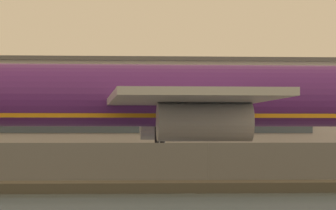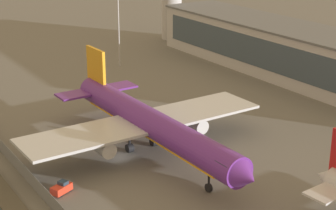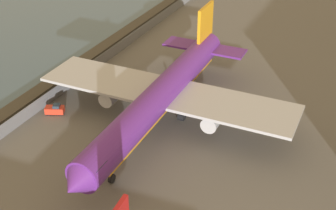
{
  "view_description": "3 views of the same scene",
  "coord_description": "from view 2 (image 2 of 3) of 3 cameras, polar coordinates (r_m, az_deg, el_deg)",
  "views": [
    {
      "loc": [
        -6.11,
        -69.01,
        2.88
      ],
      "look_at": [
        -0.41,
        7.51,
        5.11
      ],
      "focal_mm": 105.0,
      "sensor_mm": 36.0,
      "label": 1
    },
    {
      "loc": [
        76.61,
        -39.54,
        39.64
      ],
      "look_at": [
        -3.95,
        12.25,
        5.86
      ],
      "focal_mm": 60.0,
      "sensor_mm": 36.0,
      "label": 2
    },
    {
      "loc": [
        60.0,
        34.31,
        42.98
      ],
      "look_at": [
        3.59,
        7.35,
        5.45
      ],
      "focal_mm": 50.0,
      "sensor_mm": 36.0,
      "label": 3
    }
  ],
  "objects": [
    {
      "name": "ground_plane",
      "position": [
        94.89,
        -4.96,
        -5.34
      ],
      "size": [
        500.0,
        500.0,
        0.0
      ],
      "primitive_type": "plane",
      "color": "#66635E"
    },
    {
      "name": "perimeter_fence",
      "position": [
        88.89,
        -14.18,
        -6.84
      ],
      "size": [
        280.0,
        0.1,
        2.38
      ],
      "color": "slate",
      "rests_on": "ground"
    },
    {
      "name": "cargo_jet_purple",
      "position": [
        94.07,
        -1.95,
        -1.82
      ],
      "size": [
        50.88,
        43.52,
        14.58
      ],
      "color": "#602889",
      "rests_on": "ground"
    },
    {
      "name": "baggage_tug",
      "position": [
        84.52,
        -10.76,
        -8.3
      ],
      "size": [
        2.77,
        3.57,
        1.8
      ],
      "color": "red",
      "rests_on": "ground"
    },
    {
      "name": "terminal_building",
      "position": [
        141.69,
        12.5,
        5.3
      ],
      "size": [
        88.51,
        17.62,
        12.3
      ],
      "color": "#B2B2B7",
      "rests_on": "ground"
    },
    {
      "name": "apron_light_mast_apron_west",
      "position": [
        146.55,
        -5.04,
        7.99
      ],
      "size": [
        3.2,
        0.4,
        19.0
      ],
      "color": "#A8A8AD",
      "rests_on": "ground"
    }
  ]
}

